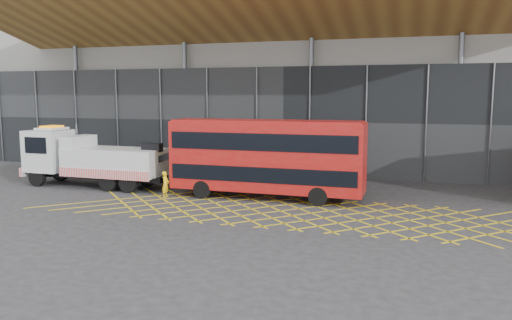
% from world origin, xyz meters
% --- Properties ---
extents(ground_plane, '(120.00, 120.00, 0.00)m').
position_xyz_m(ground_plane, '(0.00, 0.00, 0.00)').
color(ground_plane, '#28282B').
extents(road_markings, '(27.96, 7.16, 0.01)m').
position_xyz_m(road_markings, '(5.60, 0.00, 0.01)').
color(road_markings, gold).
rests_on(road_markings, ground_plane).
extents(construction_building, '(55.00, 23.97, 18.00)m').
position_xyz_m(construction_building, '(1.92, 18.40, 8.98)').
color(construction_building, gray).
rests_on(construction_building, ground_plane).
extents(recovery_truck, '(11.43, 2.93, 3.99)m').
position_xyz_m(recovery_truck, '(-8.87, 3.05, 1.84)').
color(recovery_truck, black).
rests_on(recovery_truck, ground_plane).
extents(bus_towed, '(11.17, 2.65, 4.53)m').
position_xyz_m(bus_towed, '(3.20, 2.82, 2.52)').
color(bus_towed, '#9E0F0C').
rests_on(bus_towed, ground_plane).
extents(worker, '(0.39, 0.57, 1.52)m').
position_xyz_m(worker, '(-2.52, 1.38, 0.76)').
color(worker, yellow).
rests_on(worker, ground_plane).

